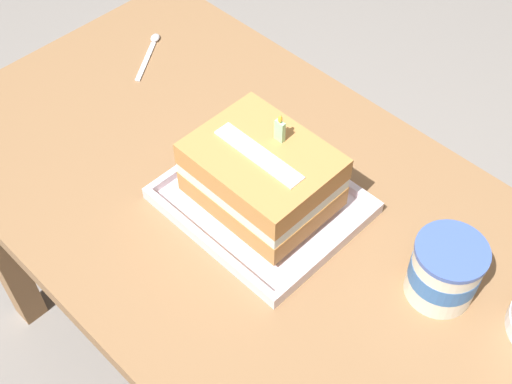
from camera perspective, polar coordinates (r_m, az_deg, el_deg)
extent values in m
plane|color=gray|center=(1.72, -0.33, -15.25)|extent=(8.00, 8.00, 0.00)
cube|color=olive|center=(1.15, -0.48, -1.39)|extent=(1.20, 0.68, 0.04)
cube|color=olive|center=(1.81, -6.29, 6.29)|extent=(0.06, 0.06, 0.65)
cube|color=silver|center=(1.13, 0.49, -0.98)|extent=(0.31, 0.26, 0.01)
cube|color=silver|center=(1.07, -4.17, -4.24)|extent=(0.31, 0.01, 0.02)
cube|color=silver|center=(1.18, 4.71, 2.71)|extent=(0.31, 0.01, 0.02)
cube|color=silver|center=(1.19, -4.55, 3.26)|extent=(0.01, 0.24, 0.02)
cube|color=silver|center=(1.07, 6.16, -4.91)|extent=(0.01, 0.24, 0.02)
cube|color=#C28445|center=(1.10, 0.50, 0.35)|extent=(0.22, 0.17, 0.04)
cube|color=silver|center=(1.08, 0.52, 1.45)|extent=(0.22, 0.17, 0.02)
cube|color=#C28445|center=(1.05, 0.53, 2.59)|extent=(0.22, 0.17, 0.04)
cube|color=white|center=(1.03, 0.03, 3.05)|extent=(0.17, 0.03, 0.00)
cube|color=#99DB9E|center=(1.04, 2.02, 5.16)|extent=(0.02, 0.01, 0.04)
ellipsoid|color=yellow|center=(1.03, 2.05, 6.15)|extent=(0.01, 0.01, 0.01)
cylinder|color=silver|center=(1.03, 15.58, -6.52)|extent=(0.10, 0.10, 0.10)
cylinder|color=#386BB2|center=(1.03, 15.64, -6.36)|extent=(0.10, 0.10, 0.03)
cylinder|color=#415FB0|center=(0.99, 16.23, -4.80)|extent=(0.11, 0.11, 0.01)
ellipsoid|color=silver|center=(1.47, -8.50, 12.73)|extent=(0.03, 0.03, 0.01)
cube|color=silver|center=(1.42, -9.28, 10.82)|extent=(0.08, 0.11, 0.00)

